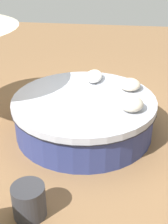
# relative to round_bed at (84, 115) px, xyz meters

# --- Properties ---
(ground_plane) EXTENTS (16.00, 16.00, 0.00)m
(ground_plane) POSITION_rel_round_bed_xyz_m (0.00, 0.00, -0.33)
(ground_plane) COLOR olive
(round_bed) EXTENTS (2.44, 2.44, 0.65)m
(round_bed) POSITION_rel_round_bed_xyz_m (0.00, 0.00, 0.00)
(round_bed) COLOR navy
(round_bed) RESTS_ON ground_plane
(throw_pillow_0) EXTENTS (0.41, 0.38, 0.21)m
(throw_pillow_0) POSITION_rel_round_bed_xyz_m (-0.30, -0.78, 0.42)
(throw_pillow_0) COLOR beige
(throw_pillow_0) RESTS_ON round_bed
(throw_pillow_1) EXTENTS (0.40, 0.38, 0.19)m
(throw_pillow_1) POSITION_rel_round_bed_xyz_m (0.47, -0.75, 0.41)
(throw_pillow_1) COLOR beige
(throw_pillow_1) RESTS_ON round_bed
(throw_pillow_2) EXTENTS (0.55, 0.31, 0.16)m
(throw_pillow_2) POSITION_rel_round_bed_xyz_m (0.81, -0.08, 0.40)
(throw_pillow_2) COLOR white
(throw_pillow_2) RESTS_ON round_bed
(side_table) EXTENTS (0.41, 0.41, 0.44)m
(side_table) POSITION_rel_round_bed_xyz_m (-1.98, 0.41, -0.12)
(side_table) COLOR #333338
(side_table) RESTS_ON ground_plane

